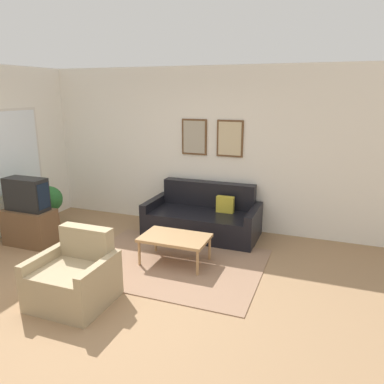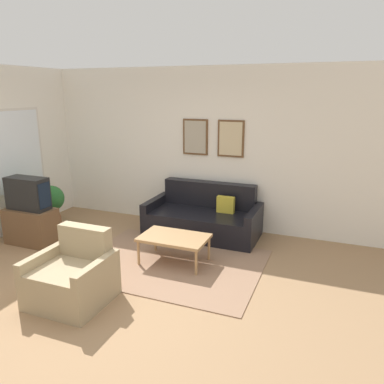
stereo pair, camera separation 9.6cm
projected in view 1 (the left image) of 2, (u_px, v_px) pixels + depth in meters
The scene contains 10 objects.
ground_plane at pixel (101, 296), 4.33m from camera, with size 16.00×16.00×0.00m, color #997551.
area_rug at pixel (172, 263), 5.15m from camera, with size 2.46×1.84×0.01m.
wall_back at pixel (187, 148), 6.45m from camera, with size 8.00×0.09×2.70m.
couch at pixel (203, 218), 6.16m from camera, with size 1.82×0.90×0.82m.
coffee_table at pixel (175, 239), 5.09m from camera, with size 0.92×0.58×0.39m.
tv_stand at pixel (30, 227), 5.75m from camera, with size 0.77×0.42×0.56m.
tv at pixel (26, 194), 5.61m from camera, with size 0.65×0.28×0.49m.
armchair at pixel (75, 279), 4.17m from camera, with size 0.82×0.76×0.80m.
potted_plant_tall at pixel (32, 202), 5.89m from camera, with size 0.56×0.56×0.94m.
potted_plant_by_window at pixel (50, 202), 6.50m from camera, with size 0.45×0.45×0.71m.
Camera 1 is at (2.35, -3.24, 2.30)m, focal length 35.00 mm.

